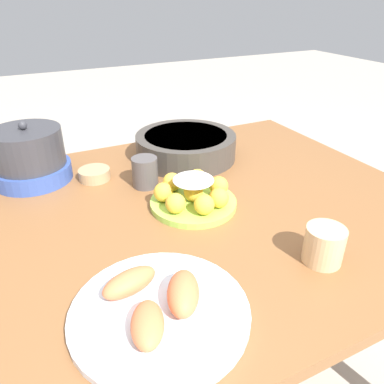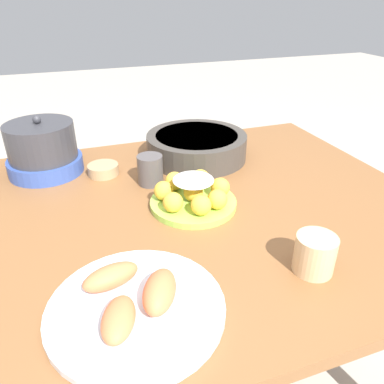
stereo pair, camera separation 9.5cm
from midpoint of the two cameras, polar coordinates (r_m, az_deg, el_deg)
name	(u,v)px [view 2 (the right image)]	position (r m, az deg, el deg)	size (l,w,h in m)	color
ground_plane	(192,384)	(1.49, 1.99, -27.29)	(12.00, 12.00, 0.00)	#B2A899
dining_table	(191,236)	(1.02, 2.60, -6.75)	(1.24, 1.00, 0.74)	brown
cake_plate	(193,195)	(0.96, 2.93, -0.49)	(0.22, 0.22, 0.08)	#99CC4C
serving_bowl	(197,145)	(1.23, 2.93, 7.06)	(0.33, 0.33, 0.08)	#3D3833
sauce_bowl	(103,169)	(1.15, -11.09, 3.37)	(0.09, 0.09, 0.03)	tan
seafood_platter	(135,303)	(0.68, -4.53, -16.73)	(0.31, 0.31, 0.06)	silver
cup_near	(315,254)	(0.80, 21.55, -8.90)	(0.08, 0.08, 0.08)	#DBB27F
cup_far	(150,170)	(1.07, -3.84, 3.32)	(0.07, 0.07, 0.09)	#4C4747
warming_pot	(43,150)	(1.19, -19.67, 6.06)	(0.22, 0.22, 0.18)	#334C99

